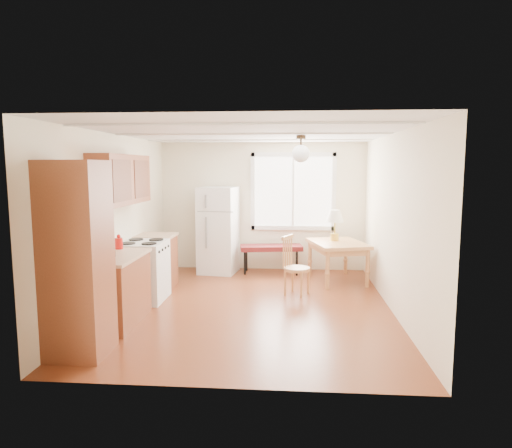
# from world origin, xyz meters

# --- Properties ---
(room_shell) EXTENTS (4.60, 5.60, 2.62)m
(room_shell) POSITION_xyz_m (0.00, 0.00, 1.25)
(room_shell) COLOR #562311
(room_shell) RESTS_ON ground
(kitchen_run) EXTENTS (0.65, 3.40, 2.20)m
(kitchen_run) POSITION_xyz_m (-1.72, -0.63, 0.84)
(kitchen_run) COLOR brown
(kitchen_run) RESTS_ON ground
(window_unit) EXTENTS (1.64, 0.05, 1.51)m
(window_unit) POSITION_xyz_m (0.60, 2.47, 1.55)
(window_unit) COLOR white
(window_unit) RESTS_ON room_shell
(pendant_light) EXTENTS (0.26, 0.26, 0.40)m
(pendant_light) POSITION_xyz_m (0.70, 0.40, 2.24)
(pendant_light) COLOR #2F2114
(pendant_light) RESTS_ON room_shell
(refrigerator) EXTENTS (0.76, 0.76, 1.65)m
(refrigerator) POSITION_xyz_m (-0.82, 2.12, 0.82)
(refrigerator) COLOR white
(refrigerator) RESTS_ON ground
(bench) EXTENTS (1.22, 0.60, 0.54)m
(bench) POSITION_xyz_m (0.19, 2.13, 0.48)
(bench) COLOR #551416
(bench) RESTS_ON ground
(dining_table) EXTENTS (1.11, 1.31, 0.71)m
(dining_table) POSITION_xyz_m (1.39, 1.60, 0.61)
(dining_table) COLOR #B27744
(dining_table) RESTS_ON ground
(chair) EXTENTS (0.46, 0.46, 0.93)m
(chair) POSITION_xyz_m (0.59, 0.70, 0.53)
(chair) COLOR #B27744
(chair) RESTS_ON ground
(table_lamp) EXTENTS (0.32, 0.32, 0.55)m
(table_lamp) POSITION_xyz_m (1.35, 1.75, 1.11)
(table_lamp) COLOR gold
(table_lamp) RESTS_ON dining_table
(coffee_maker) EXTENTS (0.21, 0.26, 0.38)m
(coffee_maker) POSITION_xyz_m (-1.72, -1.09, 1.04)
(coffee_maker) COLOR black
(coffee_maker) RESTS_ON kitchen_run
(kettle) EXTENTS (0.11, 0.11, 0.21)m
(kettle) POSITION_xyz_m (-1.80, -0.40, 0.98)
(kettle) COLOR red
(kettle) RESTS_ON kitchen_run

